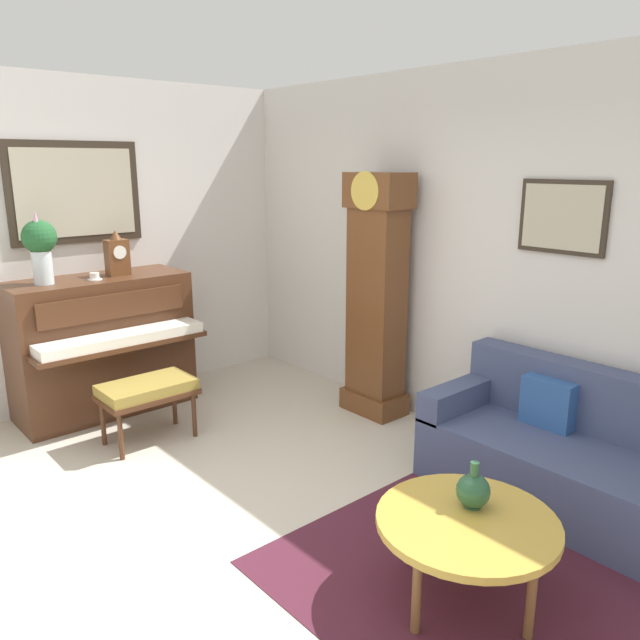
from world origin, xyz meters
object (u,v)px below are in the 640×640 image
Objects in this scene: piano at (103,344)px; piano_bench at (147,391)px; green_jug at (473,490)px; flower_vase at (40,244)px; teacup at (95,277)px; coffee_table at (467,524)px; mantel_clock at (117,255)px; grandfather_clock at (376,303)px; couch at (581,461)px.

piano_bench is (0.81, -0.01, -0.19)m from piano.
green_jug is at bearing 7.63° from piano.
flower_vase is 0.48m from teacup.
piano_bench is at bearing 26.97° from flower_vase.
mantel_clock is (-3.49, -0.17, 0.93)m from coffee_table.
grandfather_clock reaches higher than couch.
piano_bench is 0.37× the size of couch.
green_jug is at bearing 115.16° from coffee_table.
teacup is (-0.73, -0.05, 0.79)m from piano_bench.
green_jug is (2.62, 0.47, 0.12)m from piano_bench.
piano is 2.06× the size of piano_bench.
piano is at bearing -174.22° from coffee_table.
piano is 0.77m from mantel_clock.
green_jug is (-0.05, 0.11, 0.12)m from coffee_table.
piano_bench is at bearing -0.43° from piano.
flower_vase is (-0.81, -0.41, 1.08)m from piano_bench.
grandfather_clock reaches higher than teacup.
green_jug reaches higher than piano_bench.
piano is 1.64× the size of coffee_table.
piano_bench is at bearing -148.91° from couch.
mantel_clock reaches higher than coffee_table.
coffee_table is at bearing -64.84° from green_jug.
piano is at bearing -155.35° from couch.
mantel_clock reaches higher than couch.
teacup is at bearing -129.26° from grandfather_clock.
flower_vase is at bearing -89.84° from piano.
grandfather_clock is 17.50× the size of teacup.
mantel_clock is (-0.81, 0.19, 0.93)m from piano_bench.
flower_vase reaches higher than teacup.
piano_bench reaches higher than coffee_table.
piano_bench is 1.41m from flower_vase.
grandfather_clock is 2.02m from couch.
couch is at bearing 22.06° from mantel_clock.
couch is at bearing 31.09° from piano_bench.
couch is 7.92× the size of green_jug.
couch is at bearing 89.32° from green_jug.
teacup is (0.09, -0.05, 0.60)m from piano.
piano is 0.76× the size of couch.
flower_vase reaches higher than mantel_clock.
piano_bench is 1.96m from grandfather_clock.
grandfather_clock reaches higher than flower_vase.
piano_bench is at bearing -169.91° from green_jug.
coffee_table is at bearing 7.65° from piano_bench.
green_jug is (3.44, 0.88, -0.96)m from flower_vase.
mantel_clock is (-3.45, -1.40, 1.03)m from couch.
flower_vase is 5.00× the size of teacup.
mantel_clock is at bearing -157.94° from couch.
piano is at bearing 148.89° from teacup.
piano reaches higher than couch.
grandfather_clock is at bearing 45.00° from mantel_clock.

